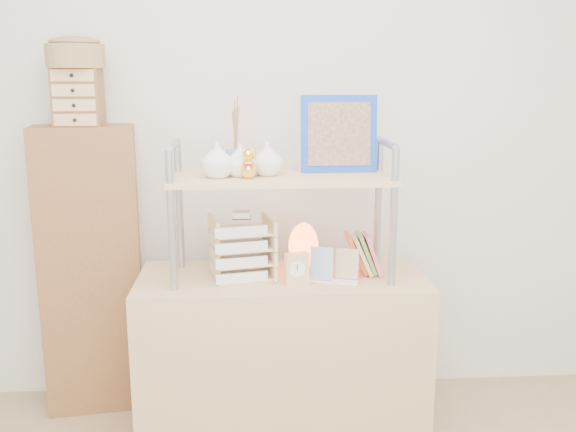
% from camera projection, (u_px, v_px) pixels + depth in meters
% --- Properties ---
extents(room_shell, '(3.42, 3.41, 2.61)m').
position_uv_depth(room_shell, '(298.00, 28.00, 1.69)').
color(room_shell, silver).
rests_on(room_shell, ground).
extents(desk, '(1.20, 0.50, 0.75)m').
position_uv_depth(desk, '(282.00, 359.00, 2.76)').
color(desk, tan).
rests_on(desk, ground).
extents(cabinet, '(0.48, 0.30, 1.35)m').
position_uv_depth(cabinet, '(92.00, 270.00, 3.00)').
color(cabinet, brown).
rests_on(cabinet, ground).
extents(hutch, '(0.90, 0.34, 0.74)m').
position_uv_depth(hutch, '(277.00, 174.00, 2.60)').
color(hutch, '#999FA7').
rests_on(hutch, desk).
extents(letter_tray, '(0.27, 0.26, 0.28)m').
position_uv_depth(letter_tray, '(242.00, 251.00, 2.64)').
color(letter_tray, '#D6B080').
rests_on(letter_tray, desk).
extents(salt_lamp, '(0.14, 0.13, 0.21)m').
position_uv_depth(salt_lamp, '(303.00, 247.00, 2.72)').
color(salt_lamp, brown).
rests_on(salt_lamp, desk).
extents(desk_clock, '(0.10, 0.06, 0.13)m').
position_uv_depth(desk_clock, '(297.00, 269.00, 2.55)').
color(desk_clock, tan).
rests_on(desk_clock, desk).
extents(postcard_stand, '(0.21, 0.11, 0.14)m').
position_uv_depth(postcard_stand, '(334.00, 272.00, 2.60)').
color(postcard_stand, white).
rests_on(postcard_stand, desk).
extents(drawer_chest, '(0.20, 0.16, 0.25)m').
position_uv_depth(drawer_chest, '(78.00, 97.00, 2.81)').
color(drawer_chest, brown).
rests_on(drawer_chest, cabinet).
extents(woven_basket, '(0.25, 0.25, 0.10)m').
position_uv_depth(woven_basket, '(75.00, 56.00, 2.77)').
color(woven_basket, olive).
rests_on(woven_basket, drawer_chest).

